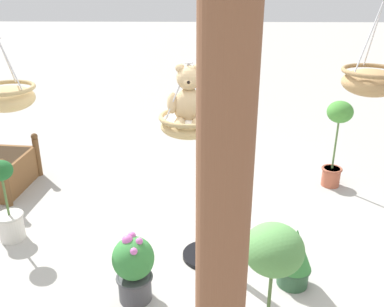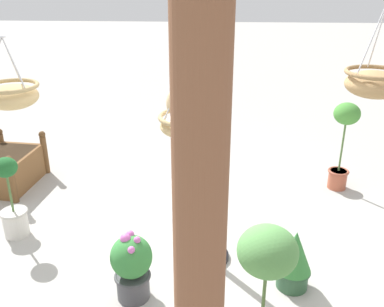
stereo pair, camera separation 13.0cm
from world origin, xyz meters
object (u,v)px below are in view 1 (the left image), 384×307
Objects in this scene: display_pole_central at (206,189)px; potted_plant_broad_leaf at (295,257)px; teddy_bear at (189,99)px; potted_plant_tall_leafy at (134,267)px; potted_plant_bushy_green at (337,137)px; hanging_basket_with_teddy at (189,124)px; hanging_basket_right_low at (8,97)px; potted_plant_fern_front at (8,207)px; greenhouse_pillar_right at (221,283)px; hanging_basket_left_high at (371,81)px; wooden_planter_box at (0,171)px; potted_plant_trailing_ivy at (270,285)px.

potted_plant_broad_leaf is (-0.76, 0.37, -0.46)m from display_pole_central.
potted_plant_tall_leafy is (0.45, 0.30, -1.33)m from teddy_bear.
teddy_bear is 2.72m from potted_plant_bushy_green.
hanging_basket_right_low is (1.57, -0.38, 0.10)m from hanging_basket_with_teddy.
hanging_basket_with_teddy reaches higher than potted_plant_fern_front.
greenhouse_pillar_right is at bearing 95.03° from teddy_bear.
hanging_basket_left_high is 0.81× the size of wooden_planter_box.
display_pole_central is 2.04m from potted_plant_fern_front.
hanging_basket_right_low is 1.81m from potted_plant_tall_leafy.
hanging_basket_with_teddy is at bearing 145.89° from wooden_planter_box.
greenhouse_pillar_right is (-0.02, 2.16, 0.75)m from display_pole_central.
hanging_basket_with_teddy reaches higher than potted_plant_bushy_green.
hanging_basket_left_high is 1.40× the size of potted_plant_broad_leaf.
teddy_bear is 1.57m from hanging_basket_left_high.
display_pole_central reaches higher than potted_plant_trailing_ivy.
potted_plant_trailing_ivy is (0.95, 1.28, -1.07)m from hanging_basket_left_high.
potted_plant_trailing_ivy is (-1.01, 0.57, 0.31)m from potted_plant_tall_leafy.
wooden_planter_box is (2.58, -3.55, -1.26)m from greenhouse_pillar_right.
hanging_basket_with_teddy is 0.61× the size of wooden_planter_box.
teddy_bear is at bearing 163.41° from potted_plant_fern_front.
display_pole_central is 2.21× the size of potted_plant_trailing_ivy.
wooden_planter_box is at bearing -34.11° from hanging_basket_with_teddy.
hanging_basket_with_teddy is 1.92m from greenhouse_pillar_right.
greenhouse_pillar_right reaches higher than teddy_bear.
potted_plant_trailing_ivy is at bearing 109.76° from display_pole_central.
teddy_bear is 1.46m from potted_plant_trailing_ivy.
potted_plant_tall_leafy is (0.45, 0.33, -1.13)m from hanging_basket_with_teddy.
greenhouse_pillar_right is 1.39m from potted_plant_trailing_ivy.
wooden_planter_box is 1.72× the size of potted_plant_broad_leaf.
hanging_basket_left_high is at bearing -160.25° from potted_plant_tall_leafy.
wooden_planter_box is 3.93m from potted_plant_trailing_ivy.
hanging_basket_left_high is 1.25× the size of potted_plant_tall_leafy.
potted_plant_fern_front is at bearing -7.85° from display_pole_central.
greenhouse_pillar_right reaches higher than potted_plant_fern_front.
potted_plant_fern_front is at bearing 117.58° from wooden_planter_box.
teddy_bear is at bearing -84.97° from greenhouse_pillar_right.
potted_plant_bushy_green is (-1.62, -1.54, -0.08)m from display_pole_central.
wooden_planter_box is (0.84, -1.26, -1.32)m from hanging_basket_right_low.
teddy_bear is at bearing 45.61° from potted_plant_bushy_green.
potted_plant_trailing_ivy reaches higher than potted_plant_tall_leafy.
greenhouse_pillar_right is at bearing 94.97° from hanging_basket_with_teddy.
potted_plant_bushy_green is at bearing -136.54° from display_pole_central.
potted_plant_tall_leafy is at bearing 43.96° from display_pole_central.
teddy_bear is 2.31m from potted_plant_fern_front.
potted_plant_trailing_ivy is 1.94× the size of potted_plant_broad_leaf.
potted_plant_tall_leafy is at bearing 8.72° from potted_plant_broad_leaf.
display_pole_central is at bearing -120.96° from hanging_basket_with_teddy.
potted_plant_trailing_ivy is (-0.41, 1.15, -0.11)m from display_pole_central.
hanging_basket_right_low is at bearing -0.02° from hanging_basket_left_high.
hanging_basket_with_teddy is 2.64m from potted_plant_bushy_green.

